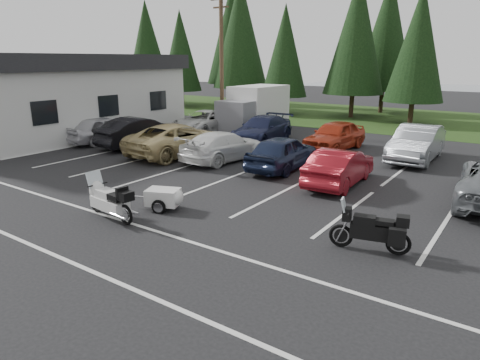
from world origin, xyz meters
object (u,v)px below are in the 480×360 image
at_px(utility_pole, 222,58).
at_px(touring_motorcycle, 109,197).
at_px(car_near_1, 140,132).
at_px(car_far_0, 204,122).
at_px(car_near_0, 105,129).
at_px(car_near_2, 178,139).
at_px(car_near_5, 340,167).
at_px(adventure_motorcycle, 370,226).
at_px(car_far_2, 335,136).
at_px(car_far_3, 417,143).
at_px(car_far_1, 262,129).
at_px(car_near_3, 224,146).
at_px(building, 43,95).
at_px(car_near_4, 283,152).
at_px(box_truck, 251,109).
at_px(cargo_trailer, 163,199).

xyz_separation_m(utility_pole, touring_motorcycle, (7.54, -15.55, -4.02)).
relative_size(car_near_1, car_far_0, 0.95).
bearing_deg(car_far_0, car_near_0, -115.90).
relative_size(car_near_2, car_far_0, 1.09).
xyz_separation_m(car_near_5, adventure_motorcycle, (2.90, -5.18, -0.03)).
xyz_separation_m(utility_pole, car_far_2, (9.07, -2.23, -3.93)).
height_order(car_near_5, car_far_2, car_far_2).
height_order(car_near_0, adventure_motorcycle, car_near_0).
xyz_separation_m(car_far_0, car_far_3, (13.13, -0.31, 0.10)).
bearing_deg(car_far_1, car_near_2, -110.14).
distance_m(car_near_3, car_far_2, 6.21).
bearing_deg(car_far_0, touring_motorcycle, -62.59).
xyz_separation_m(utility_pole, car_near_1, (0.01, -7.40, -3.89)).
distance_m(car_near_3, car_far_3, 9.06).
distance_m(utility_pole, car_far_0, 4.44).
bearing_deg(adventure_motorcycle, touring_motorcycle, -176.48).
relative_size(car_near_3, car_near_5, 1.13).
xyz_separation_m(building, adventure_motorcycle, (22.68, -5.36, -1.79)).
bearing_deg(building, car_far_2, 18.69).
distance_m(car_near_4, car_near_5, 3.06).
xyz_separation_m(car_near_0, car_near_1, (2.58, 0.35, 0.04)).
relative_size(car_near_5, adventure_motorcycle, 1.92).
xyz_separation_m(car_near_5, touring_motorcycle, (-4.23, -7.37, -0.02)).
relative_size(utility_pole, car_far_2, 2.01).
relative_size(building, car_near_5, 3.72).
bearing_deg(car_near_1, car_near_2, 178.83).
xyz_separation_m(building, car_near_3, (13.77, 0.51, -1.76)).
relative_size(utility_pole, car_near_1, 1.84).
bearing_deg(box_truck, car_far_0, -128.36).
bearing_deg(car_near_1, car_far_3, -153.41).
relative_size(car_far_2, touring_motorcycle, 1.84).
bearing_deg(car_far_3, car_near_3, -145.83).
distance_m(car_near_1, car_far_3, 14.13).
bearing_deg(car_near_4, car_near_1, -2.11).
height_order(car_far_1, adventure_motorcycle, car_far_1).
distance_m(car_far_2, adventure_motorcycle, 12.47).
bearing_deg(adventure_motorcycle, car_far_0, 128.60).
relative_size(box_truck, car_near_4, 1.28).
xyz_separation_m(car_near_2, touring_motorcycle, (4.41, -7.79, -0.11)).
xyz_separation_m(car_near_0, car_near_2, (5.71, -0.01, 0.02)).
bearing_deg(utility_pole, car_near_1, -89.95).
bearing_deg(adventure_motorcycle, car_far_1, 118.84).
xyz_separation_m(utility_pole, car_far_3, (13.18, -2.28, -3.88)).
height_order(car_near_0, car_near_5, car_near_0).
xyz_separation_m(car_near_1, car_far_3, (13.17, 5.11, 0.01)).
bearing_deg(cargo_trailer, car_near_3, 88.93).
xyz_separation_m(car_far_2, cargo_trailer, (-0.78, -11.84, -0.42)).
relative_size(building, touring_motorcycle, 6.39).
height_order(car_far_2, adventure_motorcycle, car_far_2).
bearing_deg(building, car_near_1, 4.31).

